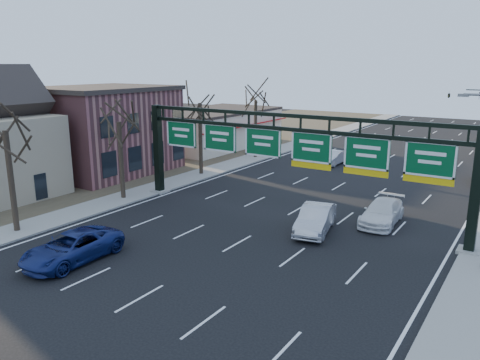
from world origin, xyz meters
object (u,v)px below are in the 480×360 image
Objects in this scene: sign_gantry at (288,152)px; car_blue_suv at (72,247)px; car_silver_sedan at (316,219)px; car_white_wagon at (382,212)px.

sign_gantry is 4.33× the size of car_blue_suv.
car_silver_sedan is at bearing -29.00° from sign_gantry.
sign_gantry is at bearing 138.91° from car_silver_sedan.
car_silver_sedan reaches higher than car_blue_suv.
car_silver_sedan is at bearing -130.65° from car_white_wagon.
car_silver_sedan is 4.95m from car_white_wagon.
car_white_wagon is at bearing 49.81° from car_blue_suv.
car_blue_suv is at bearing -140.53° from car_silver_sedan.
car_silver_sedan reaches higher than car_white_wagon.
car_silver_sedan is 0.97× the size of car_white_wagon.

